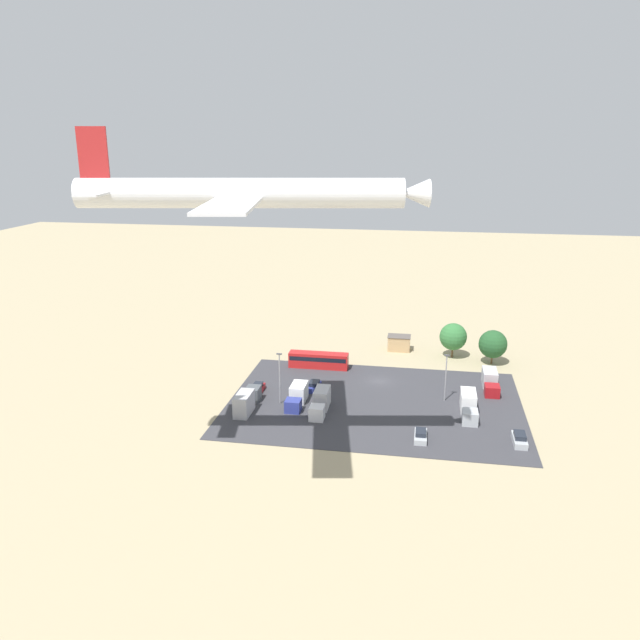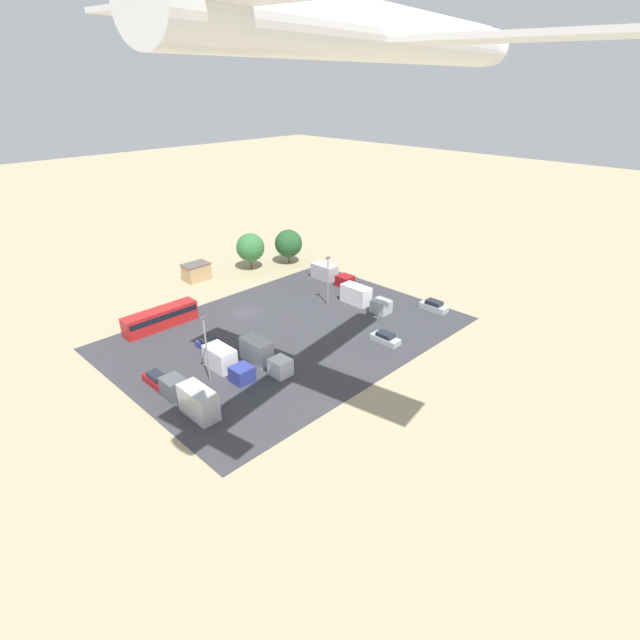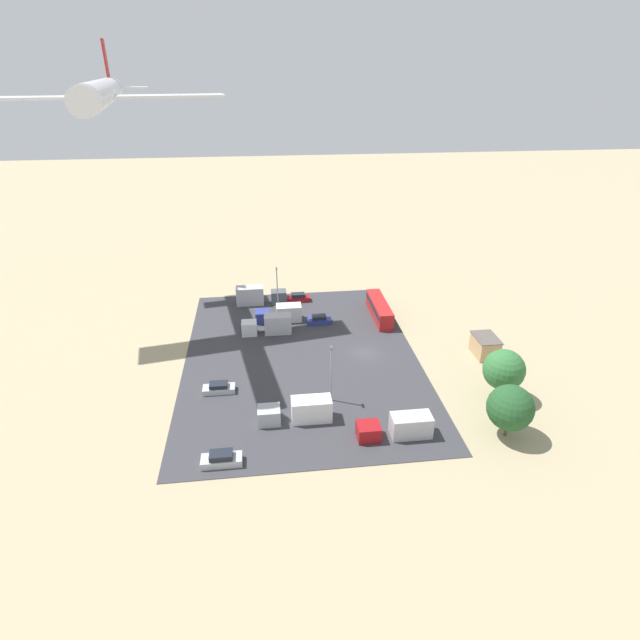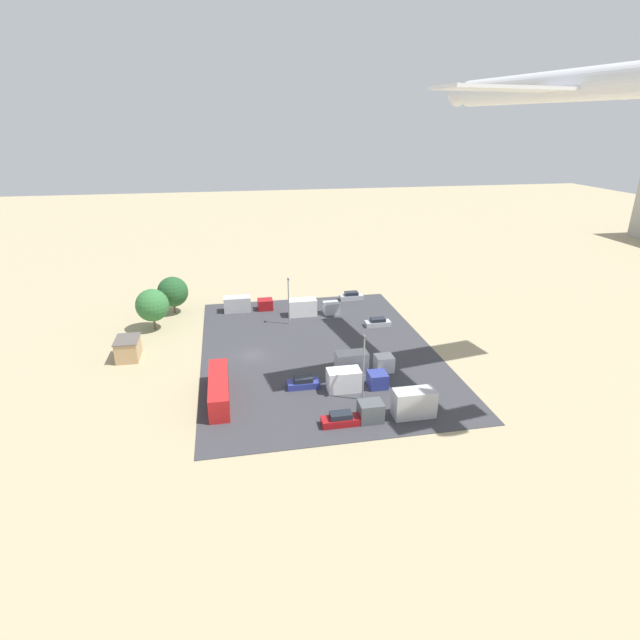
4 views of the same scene
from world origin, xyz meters
The scene contains 18 objects.
ground_plane centered at (0.00, 0.00, 0.00)m, with size 400.00×400.00×0.00m, color tan.
parking_lot_surface centered at (0.00, 10.17, 0.04)m, with size 49.34×35.82×0.08m.
shed_building centered at (-2.64, -18.48, 1.61)m, with size 4.85×3.45×3.20m.
bus centered at (12.38, -5.04, 1.70)m, with size 11.61×2.53×3.01m.
parked_car_0 centered at (20.91, 9.00, 0.74)m, with size 1.76×4.61×1.59m.
parked_car_1 centered at (-22.36, 21.16, 0.76)m, with size 1.90×4.65×1.62m.
parked_car_2 centered at (-7.95, 22.33, 0.67)m, with size 1.85×4.44×1.42m.
parked_car_3 centered at (11.20, 6.06, 0.72)m, with size 1.95×4.36×1.52m.
parked_truck_0 centered at (8.56, 14.77, 1.57)m, with size 2.33×8.34×3.27m.
parked_truck_1 centered at (-15.48, 11.68, 1.49)m, with size 2.45×9.40×3.07m.
parked_truck_2 centered at (20.68, 16.59, 1.67)m, with size 2.34×9.42×3.48m.
parked_truck_3 centered at (-19.93, -0.12, 1.36)m, with size 2.54×9.15×2.81m.
parked_truck_4 centered at (12.95, 12.56, 1.43)m, with size 2.54×8.11×2.94m.
tree_near_shed centered at (-13.70, -15.92, 4.43)m, with size 5.56×5.56×7.22m.
tree_apron_mid centered at (-21.35, -13.19, 4.16)m, with size 5.60×5.60×6.97m.
light_pole_lot_centre centered at (15.86, 13.03, 5.00)m, with size 0.90×0.28×8.97m.
light_pole_lot_edge centered at (-11.73, 7.16, 4.68)m, with size 0.90×0.28×8.35m.
airplane centered at (13.24, 36.66, 37.22)m, with size 41.24×34.87×9.24m.
Camera 3 is at (-66.69, 15.18, 40.51)m, focal length 28.00 mm.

